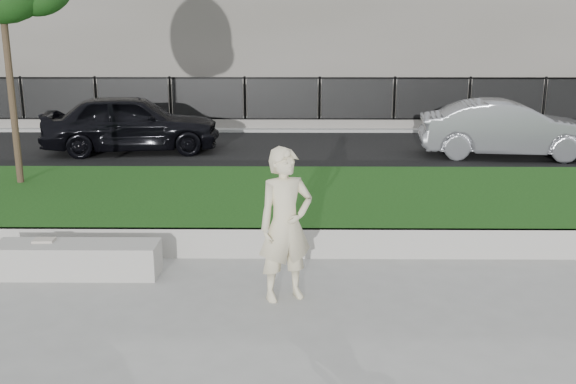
{
  "coord_description": "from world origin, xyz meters",
  "views": [
    {
      "loc": [
        0.85,
        -6.96,
        2.92
      ],
      "look_at": [
        0.78,
        1.2,
        0.86
      ],
      "focal_mm": 40.0,
      "sensor_mm": 36.0,
      "label": 1
    }
  ],
  "objects_px": {
    "stone_bench": "(77,259)",
    "car_silver": "(508,129)",
    "man": "(286,225)",
    "book": "(44,240)",
    "car_dark": "(132,123)"
  },
  "relations": [
    {
      "from": "stone_bench",
      "to": "car_silver",
      "type": "bearing_deg",
      "value": 44.49
    },
    {
      "from": "stone_bench",
      "to": "man",
      "type": "height_order",
      "value": "man"
    },
    {
      "from": "book",
      "to": "man",
      "type": "bearing_deg",
      "value": -16.85
    },
    {
      "from": "book",
      "to": "car_dark",
      "type": "xyz_separation_m",
      "value": [
        -0.86,
        7.94,
        0.33
      ]
    },
    {
      "from": "car_dark",
      "to": "car_silver",
      "type": "height_order",
      "value": "car_dark"
    },
    {
      "from": "man",
      "to": "car_dark",
      "type": "bearing_deg",
      "value": 90.11
    },
    {
      "from": "stone_bench",
      "to": "book",
      "type": "xyz_separation_m",
      "value": [
        -0.42,
        0.08,
        0.22
      ]
    },
    {
      "from": "car_dark",
      "to": "car_silver",
      "type": "relative_size",
      "value": 1.04
    },
    {
      "from": "stone_bench",
      "to": "book",
      "type": "bearing_deg",
      "value": 168.92
    },
    {
      "from": "stone_bench",
      "to": "car_silver",
      "type": "xyz_separation_m",
      "value": [
        7.61,
        7.48,
        0.49
      ]
    },
    {
      "from": "stone_bench",
      "to": "car_dark",
      "type": "bearing_deg",
      "value": 99.03
    },
    {
      "from": "car_dark",
      "to": "book",
      "type": "bearing_deg",
      "value": 178.22
    },
    {
      "from": "man",
      "to": "car_silver",
      "type": "height_order",
      "value": "man"
    },
    {
      "from": "stone_bench",
      "to": "man",
      "type": "xyz_separation_m",
      "value": [
        2.56,
        -0.67,
        0.65
      ]
    },
    {
      "from": "stone_bench",
      "to": "man",
      "type": "bearing_deg",
      "value": -14.6
    }
  ]
}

